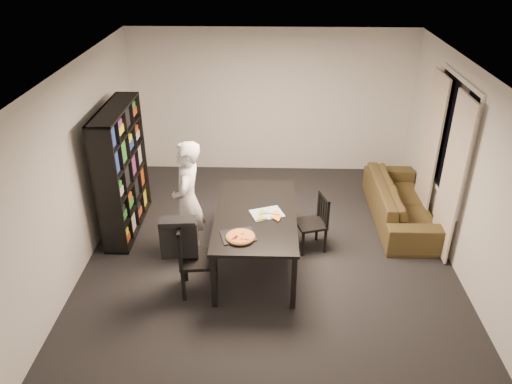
{
  "coord_description": "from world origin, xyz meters",
  "views": [
    {
      "loc": [
        -0.02,
        -5.86,
        4.11
      ],
      "look_at": [
        -0.18,
        -0.18,
        1.05
      ],
      "focal_mm": 35.0,
      "sensor_mm": 36.0,
      "label": 1
    }
  ],
  "objects_px": {
    "bookshelf": "(122,171)",
    "person": "(188,201)",
    "dining_table": "(256,218)",
    "baking_tray": "(238,236)",
    "chair_left": "(191,254)",
    "pepperoni_pizza": "(241,237)",
    "sofa": "(401,202)",
    "chair_right": "(316,218)"
  },
  "relations": [
    {
      "from": "person",
      "to": "sofa",
      "type": "bearing_deg",
      "value": 110.41
    },
    {
      "from": "bookshelf",
      "to": "baking_tray",
      "type": "relative_size",
      "value": 4.75
    },
    {
      "from": "chair_left",
      "to": "sofa",
      "type": "relative_size",
      "value": 0.46
    },
    {
      "from": "dining_table",
      "to": "chair_left",
      "type": "relative_size",
      "value": 1.95
    },
    {
      "from": "dining_table",
      "to": "chair_right",
      "type": "relative_size",
      "value": 2.29
    },
    {
      "from": "pepperoni_pizza",
      "to": "sofa",
      "type": "height_order",
      "value": "pepperoni_pizza"
    },
    {
      "from": "dining_table",
      "to": "sofa",
      "type": "height_order",
      "value": "dining_table"
    },
    {
      "from": "person",
      "to": "pepperoni_pizza",
      "type": "xyz_separation_m",
      "value": [
        0.75,
        -0.78,
        -0.03
      ]
    },
    {
      "from": "dining_table",
      "to": "baking_tray",
      "type": "bearing_deg",
      "value": -109.97
    },
    {
      "from": "bookshelf",
      "to": "pepperoni_pizza",
      "type": "height_order",
      "value": "bookshelf"
    },
    {
      "from": "chair_right",
      "to": "sofa",
      "type": "relative_size",
      "value": 0.39
    },
    {
      "from": "dining_table",
      "to": "baking_tray",
      "type": "distance_m",
      "value": 0.59
    },
    {
      "from": "person",
      "to": "pepperoni_pizza",
      "type": "bearing_deg",
      "value": 45.98
    },
    {
      "from": "bookshelf",
      "to": "pepperoni_pizza",
      "type": "relative_size",
      "value": 5.43
    },
    {
      "from": "person",
      "to": "baking_tray",
      "type": "distance_m",
      "value": 1.02
    },
    {
      "from": "bookshelf",
      "to": "chair_left",
      "type": "xyz_separation_m",
      "value": [
        1.2,
        -1.47,
        -0.39
      ]
    },
    {
      "from": "bookshelf",
      "to": "chair_right",
      "type": "relative_size",
      "value": 2.29
    },
    {
      "from": "chair_right",
      "to": "pepperoni_pizza",
      "type": "height_order",
      "value": "pepperoni_pizza"
    },
    {
      "from": "bookshelf",
      "to": "baking_tray",
      "type": "bearing_deg",
      "value": -38.79
    },
    {
      "from": "bookshelf",
      "to": "chair_left",
      "type": "height_order",
      "value": "bookshelf"
    },
    {
      "from": "bookshelf",
      "to": "baking_tray",
      "type": "xyz_separation_m",
      "value": [
        1.77,
        -1.43,
        -0.15
      ]
    },
    {
      "from": "baking_tray",
      "to": "person",
      "type": "bearing_deg",
      "value": 134.4
    },
    {
      "from": "baking_tray",
      "to": "pepperoni_pizza",
      "type": "xyz_separation_m",
      "value": [
        0.03,
        -0.05,
        0.02
      ]
    },
    {
      "from": "chair_right",
      "to": "baking_tray",
      "type": "height_order",
      "value": "chair_right"
    },
    {
      "from": "person",
      "to": "chair_right",
      "type": "bearing_deg",
      "value": 99.75
    },
    {
      "from": "person",
      "to": "sofa",
      "type": "xyz_separation_m",
      "value": [
        3.14,
        1.03,
        -0.54
      ]
    },
    {
      "from": "bookshelf",
      "to": "sofa",
      "type": "xyz_separation_m",
      "value": [
        4.2,
        0.33,
        -0.64
      ]
    },
    {
      "from": "chair_left",
      "to": "dining_table",
      "type": "bearing_deg",
      "value": -57.81
    },
    {
      "from": "dining_table",
      "to": "bookshelf",
      "type": "bearing_deg",
      "value": 155.97
    },
    {
      "from": "bookshelf",
      "to": "baking_tray",
      "type": "distance_m",
      "value": 2.28
    },
    {
      "from": "chair_left",
      "to": "bookshelf",
      "type": "bearing_deg",
      "value": 33.85
    },
    {
      "from": "bookshelf",
      "to": "person",
      "type": "relative_size",
      "value": 1.12
    },
    {
      "from": "dining_table",
      "to": "baking_tray",
      "type": "relative_size",
      "value": 4.74
    },
    {
      "from": "chair_right",
      "to": "person",
      "type": "height_order",
      "value": "person"
    },
    {
      "from": "bookshelf",
      "to": "chair_left",
      "type": "relative_size",
      "value": 1.95
    },
    {
      "from": "dining_table",
      "to": "person",
      "type": "xyz_separation_m",
      "value": [
        -0.91,
        0.18,
        0.13
      ]
    },
    {
      "from": "chair_left",
      "to": "sofa",
      "type": "distance_m",
      "value": 3.51
    },
    {
      "from": "bookshelf",
      "to": "chair_left",
      "type": "distance_m",
      "value": 1.94
    },
    {
      "from": "chair_left",
      "to": "person",
      "type": "xyz_separation_m",
      "value": [
        -0.14,
        0.78,
        0.29
      ]
    },
    {
      "from": "dining_table",
      "to": "pepperoni_pizza",
      "type": "relative_size",
      "value": 5.42
    },
    {
      "from": "person",
      "to": "baking_tray",
      "type": "height_order",
      "value": "person"
    },
    {
      "from": "chair_left",
      "to": "pepperoni_pizza",
      "type": "xyz_separation_m",
      "value": [
        0.61,
        -0.01,
        0.26
      ]
    }
  ]
}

